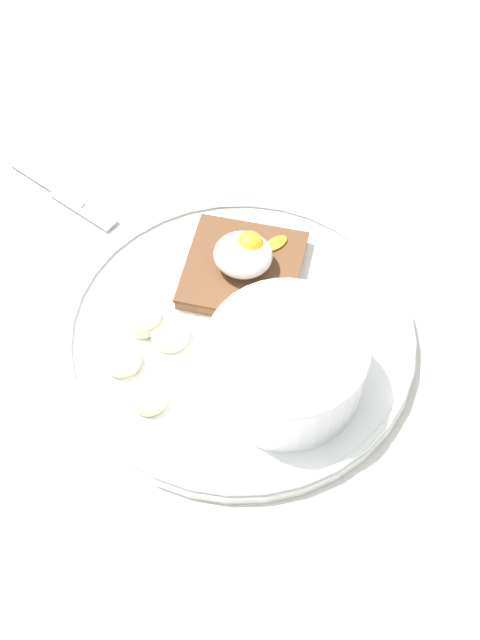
{
  "coord_description": "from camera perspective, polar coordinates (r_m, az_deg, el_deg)",
  "views": [
    {
      "loc": [
        -10.2,
        38.04,
        62.67
      ],
      "look_at": [
        0.0,
        0.0,
        5.0
      ],
      "focal_mm": 50.0,
      "sensor_mm": 36.0,
      "label": 1
    }
  ],
  "objects": [
    {
      "name": "ground_plane",
      "position": [
        0.73,
        -0.0,
        -1.77
      ],
      "size": [
        120.0,
        120.0,
        2.0
      ],
      "primitive_type": "cube",
      "color": "beige",
      "rests_on": "ground"
    },
    {
      "name": "oatmeal_bowl",
      "position": [
        0.67,
        2.96,
        -2.8
      ],
      "size": [
        12.16,
        12.16,
        5.69
      ],
      "color": "white",
      "rests_on": "plate"
    },
    {
      "name": "plate",
      "position": [
        0.72,
        -0.0,
        -0.99
      ],
      "size": [
        28.33,
        28.33,
        1.6
      ],
      "color": "white",
      "rests_on": "ground_plane"
    },
    {
      "name": "banana_slice_right",
      "position": [
        0.72,
        -6.28,
        0.13
      ],
      "size": [
        3.99,
        3.92,
        1.6
      ],
      "color": "#F6E6C1",
      "rests_on": "plate"
    },
    {
      "name": "banana_slice_left",
      "position": [
        0.68,
        -5.83,
        -4.98
      ],
      "size": [
        4.0,
        3.99,
        1.25
      ],
      "color": "beige",
      "rests_on": "plate"
    },
    {
      "name": "banana_slice_back",
      "position": [
        0.71,
        -4.51,
        -0.9
      ],
      "size": [
        3.88,
        3.91,
        1.18
      ],
      "color": "#EFF0BA",
      "rests_on": "plate"
    },
    {
      "name": "toast_slice",
      "position": [
        0.74,
        0.19,
        3.25
      ],
      "size": [
        9.88,
        9.88,
        1.33
      ],
      "color": "brown",
      "rests_on": "plate"
    },
    {
      "name": "poached_egg",
      "position": [
        0.73,
        0.29,
        4.3
      ],
      "size": [
        5.69,
        6.4,
        3.35
      ],
      "color": "white",
      "rests_on": "toast_slice"
    },
    {
      "name": "knife",
      "position": [
        0.83,
        -11.41,
        8.0
      ],
      "size": [
        12.04,
        5.98,
        0.8
      ],
      "color": "silver",
      "rests_on": "ground_plane"
    },
    {
      "name": "banana_slice_front",
      "position": [
        0.7,
        -7.54,
        -2.55
      ],
      "size": [
        3.57,
        3.65,
        1.41
      ],
      "color": "beige",
      "rests_on": "plate"
    }
  ]
}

